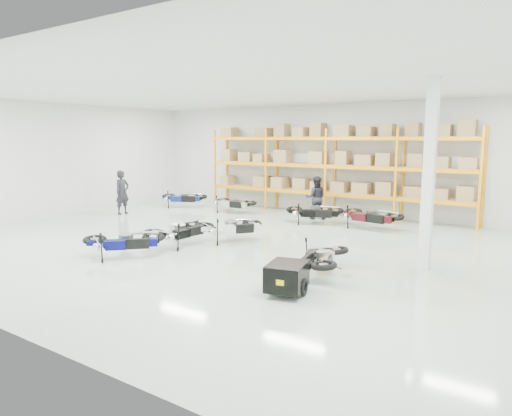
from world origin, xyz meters
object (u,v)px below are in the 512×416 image
Objects in this scene: moto_silver_left at (230,223)px; person_back at (316,198)px; person_left at (122,192)px; moto_back_c at (314,208)px; trailer at (287,277)px; moto_back_a at (183,195)px; moto_touring_right at (322,253)px; moto_back_d at (370,212)px; moto_back_b at (233,200)px; moto_blue_centre at (124,237)px; moto_black_far_left at (179,227)px.

moto_silver_left is 1.10× the size of person_back.
moto_back_c is at bearing -70.96° from person_left.
moto_back_a reaches higher than trailer.
moto_back_a is 6.45m from person_back.
moto_silver_left is at bearing 144.26° from moto_touring_right.
person_back reaches higher than moto_touring_right.
trailer is at bearing 85.21° from person_back.
trailer is at bearing -162.06° from moto_back_d.
moto_back_d reaches higher than moto_back_c.
moto_back_c reaches higher than moto_silver_left.
moto_back_b is 3.98m from moto_back_c.
moto_silver_left is at bearing -150.05° from moto_back_a.
moto_blue_centre is at bearing 107.74° from moto_silver_left.
moto_back_d is at bearing 84.42° from trailer.
moto_silver_left is at bearing -65.98° from moto_blue_centre.
person_left is at bearing 150.42° from moto_touring_right.
moto_touring_right is (4.71, -0.34, -0.04)m from moto_black_far_left.
moto_back_b reaches higher than moto_touring_right.
moto_black_far_left is at bearing 156.19° from moto_back_d.
trailer is 0.85× the size of moto_back_a.
person_left is at bearing 142.55° from trailer.
moto_blue_centre is at bearing -171.10° from moto_back_a.
moto_touring_right is 1.09× the size of trailer.
moto_back_d is at bearing -73.88° from person_left.
person_back is (-0.38, 0.89, 0.27)m from moto_back_c.
moto_back_d reaches higher than moto_back_b.
moto_back_d reaches higher than moto_blue_centre.
moto_back_c is at bearing 105.29° from moto_touring_right.
moto_black_far_left is 1.18× the size of trailer.
person_back reaches higher than moto_back_c.
moto_back_c is 1.02× the size of person_left.
trailer is 0.86× the size of person_left.
moto_silver_left is 1.18× the size of trailer.
moto_back_a is 1.01× the size of person_left.
moto_back_c is 2.06m from moto_back_d.
moto_back_b is 0.94× the size of moto_back_c.
moto_blue_centre is 5.02m from trailer.
moto_blue_centre is 0.99× the size of moto_back_c.
moto_silver_left is 4.13m from moto_back_c.
moto_touring_right is at bearing 89.95° from person_back.
moto_back_a is (-9.81, 6.02, 0.04)m from moto_touring_right.
moto_back_a is at bearing -22.33° from person_back.
moto_touring_right is at bearing 77.07° from trailer.
moto_blue_centre is 0.99× the size of moto_black_far_left.
moto_blue_centre is at bearing 143.17° from moto_back_c.
person_left is at bearing 115.71° from moto_back_d.
moto_silver_left is 1.08× the size of moto_touring_right.
moto_back_b is 4.58m from person_left.
person_left is (-9.62, -2.60, 0.31)m from moto_back_d.
moto_black_far_left reaches higher than trailer.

